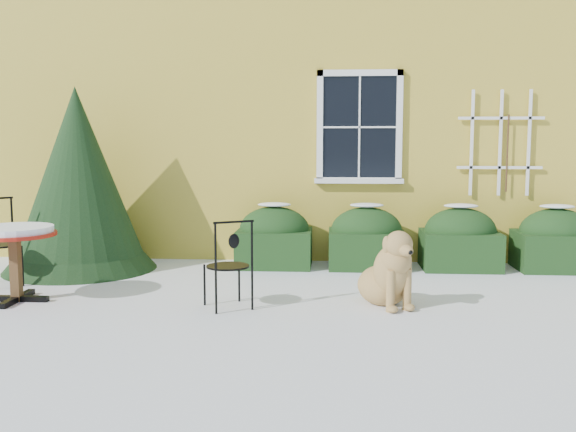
# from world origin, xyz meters

# --- Properties ---
(ground) EXTENTS (80.00, 80.00, 0.00)m
(ground) POSITION_xyz_m (0.00, 0.00, 0.00)
(ground) COLOR white
(ground) RESTS_ON ground
(house) EXTENTS (12.40, 8.40, 6.40)m
(house) POSITION_xyz_m (0.00, 7.00, 3.22)
(house) COLOR yellow
(house) RESTS_ON ground
(hedge_row) EXTENTS (4.95, 0.80, 0.91)m
(hedge_row) POSITION_xyz_m (1.65, 2.55, 0.40)
(hedge_row) COLOR black
(hedge_row) RESTS_ON ground
(evergreen_shrub) EXTENTS (2.07, 2.07, 2.51)m
(evergreen_shrub) POSITION_xyz_m (-2.96, 2.14, 1.01)
(evergreen_shrub) COLOR black
(evergreen_shrub) RESTS_ON ground
(bistro_table) EXTENTS (0.90, 0.90, 0.84)m
(bistro_table) POSITION_xyz_m (-2.97, 0.32, 0.70)
(bistro_table) COLOR black
(bistro_table) RESTS_ON ground
(patio_chair_near) EXTENTS (0.57, 0.57, 0.96)m
(patio_chair_near) POSITION_xyz_m (-0.57, 0.18, 0.48)
(patio_chair_near) COLOR black
(patio_chair_near) RESTS_ON ground
(dog) EXTENTS (0.74, 0.95, 0.87)m
(dog) POSITION_xyz_m (1.13, 0.38, 0.35)
(dog) COLOR tan
(dog) RESTS_ON ground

